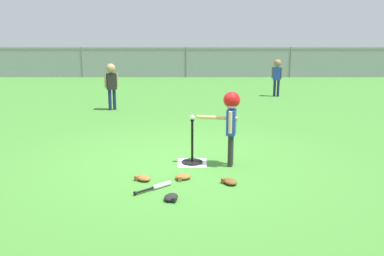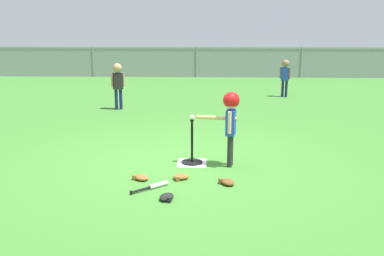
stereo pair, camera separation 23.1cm
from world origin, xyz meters
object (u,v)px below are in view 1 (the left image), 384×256
(fielder_near_left, at_px, (277,73))
(glove_near_bats, at_px, (183,177))
(spare_bat_silver, at_px, (158,186))
(batting_tee, at_px, (192,156))
(glove_by_plate, at_px, (143,178))
(baseball_on_tee, at_px, (192,117))
(glove_outfield_drop, at_px, (171,197))
(batter_child, at_px, (231,113))
(fielder_deep_left, at_px, (111,80))
(glove_tossed_aside, at_px, (230,182))

(fielder_near_left, relative_size, glove_near_bats, 4.12)
(spare_bat_silver, bearing_deg, batting_tee, 67.08)
(glove_by_plate, height_order, glove_near_bats, same)
(baseball_on_tee, height_order, glove_by_plate, baseball_on_tee)
(fielder_near_left, relative_size, glove_outfield_drop, 4.03)
(batter_child, relative_size, fielder_deep_left, 1.00)
(fielder_near_left, height_order, glove_by_plate, fielder_near_left)
(batting_tee, bearing_deg, glove_by_plate, -131.30)
(spare_bat_silver, bearing_deg, glove_by_plate, 126.76)
(batting_tee, xyz_separation_m, glove_by_plate, (-0.67, -0.76, -0.07))
(baseball_on_tee, height_order, batter_child, batter_child)
(fielder_deep_left, relative_size, glove_by_plate, 4.19)
(fielder_deep_left, height_order, glove_outfield_drop, fielder_deep_left)
(fielder_near_left, bearing_deg, fielder_deep_left, -155.55)
(batter_child, height_order, glove_near_bats, batter_child)
(batter_child, distance_m, glove_near_bats, 1.19)
(batter_child, relative_size, fielder_near_left, 1.06)
(fielder_deep_left, distance_m, glove_outfield_drop, 5.84)
(baseball_on_tee, xyz_separation_m, batter_child, (0.56, -0.11, 0.08))
(batting_tee, height_order, glove_tossed_aside, batting_tee)
(baseball_on_tee, bearing_deg, glove_by_plate, -131.30)
(batter_child, distance_m, fielder_near_left, 6.49)
(batting_tee, relative_size, spare_bat_silver, 1.47)
(fielder_near_left, xyz_separation_m, spare_bat_silver, (-2.87, -7.16, -0.65))
(fielder_near_left, bearing_deg, glove_near_bats, -110.49)
(batting_tee, distance_m, glove_by_plate, 1.01)
(glove_near_bats, xyz_separation_m, glove_outfield_drop, (-0.13, -0.71, 0.00))
(baseball_on_tee, height_order, fielder_near_left, fielder_near_left)
(glove_near_bats, bearing_deg, glove_by_plate, -175.09)
(baseball_on_tee, xyz_separation_m, fielder_near_left, (2.42, 6.11, -0.03))
(batting_tee, xyz_separation_m, spare_bat_silver, (-0.45, -1.05, -0.08))
(batting_tee, relative_size, glove_by_plate, 2.52)
(fielder_near_left, bearing_deg, batting_tee, -111.62)
(glove_by_plate, xyz_separation_m, glove_near_bats, (0.54, 0.05, 0.00))
(fielder_deep_left, bearing_deg, glove_near_bats, -69.39)
(spare_bat_silver, relative_size, glove_tossed_aside, 1.72)
(batting_tee, xyz_separation_m, batter_child, (0.56, -0.11, 0.69))
(batter_child, xyz_separation_m, glove_tossed_aside, (-0.06, -0.78, -0.76))
(fielder_deep_left, bearing_deg, fielder_near_left, 24.45)
(baseball_on_tee, height_order, spare_bat_silver, baseball_on_tee)
(fielder_near_left, distance_m, fielder_deep_left, 4.80)
(fielder_near_left, bearing_deg, baseball_on_tee, -111.62)
(glove_tossed_aside, bearing_deg, baseball_on_tee, 119.37)
(glove_tossed_aside, bearing_deg, fielder_deep_left, 116.02)
(batter_child, distance_m, glove_tossed_aside, 1.09)
(batter_child, height_order, fielder_deep_left, fielder_deep_left)
(glove_by_plate, bearing_deg, glove_near_bats, 4.91)
(batter_child, xyz_separation_m, glove_by_plate, (-1.23, -0.65, -0.76))
(batting_tee, height_order, glove_by_plate, batting_tee)
(glove_by_plate, bearing_deg, spare_bat_silver, -53.24)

